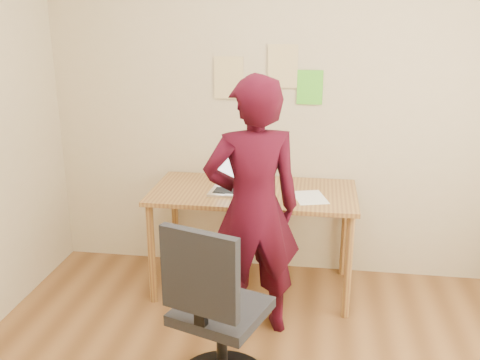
% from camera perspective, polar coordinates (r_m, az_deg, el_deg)
% --- Properties ---
extents(room, '(3.58, 3.58, 2.78)m').
position_cam_1_polar(room, '(2.16, 2.05, 2.26)').
color(room, brown).
rests_on(room, ground).
extents(desk, '(1.40, 0.70, 0.74)m').
position_cam_1_polar(desk, '(3.70, 1.43, -2.40)').
color(desk, '#A17637').
rests_on(desk, ground).
extents(laptop, '(0.34, 0.30, 0.23)m').
position_cam_1_polar(laptop, '(3.65, -0.50, -0.37)').
color(laptop, silver).
rests_on(laptop, desk).
extents(paper_sheet, '(0.26, 0.32, 0.00)m').
position_cam_1_polar(paper_sheet, '(3.56, 7.47, -1.85)').
color(paper_sheet, white).
rests_on(paper_sheet, desk).
extents(phone, '(0.06, 0.12, 0.01)m').
position_cam_1_polar(phone, '(3.46, 3.12, -2.26)').
color(phone, black).
rests_on(phone, desk).
extents(wall_note_left, '(0.21, 0.00, 0.30)m').
position_cam_1_polar(wall_note_left, '(3.89, -1.22, 10.84)').
color(wall_note_left, '#D8BF81').
rests_on(wall_note_left, room).
extents(wall_note_mid, '(0.21, 0.00, 0.30)m').
position_cam_1_polar(wall_note_mid, '(3.83, 4.58, 12.01)').
color(wall_note_mid, '#D8BF81').
rests_on(wall_note_mid, room).
extents(wall_note_right, '(0.18, 0.00, 0.24)m').
position_cam_1_polar(wall_note_right, '(3.84, 7.46, 9.77)').
color(wall_note_right, '#58D32F').
rests_on(wall_note_right, room).
extents(office_chair, '(0.54, 0.55, 0.97)m').
position_cam_1_polar(office_chair, '(2.80, -2.63, -14.92)').
color(office_chair, black).
rests_on(office_chair, ground).
extents(person, '(0.68, 0.55, 1.60)m').
position_cam_1_polar(person, '(3.15, 1.39, -3.18)').
color(person, '#370714').
rests_on(person, ground).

